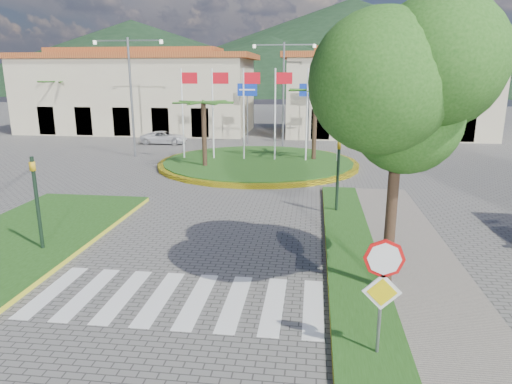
# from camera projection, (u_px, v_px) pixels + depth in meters

# --- Properties ---
(sidewalk_right) EXTENTS (4.00, 28.00, 0.15)m
(sidewalk_right) POSITION_uv_depth(u_px,v_px,m) (432.00, 360.00, 9.23)
(sidewalk_right) COLOR gray
(sidewalk_right) RESTS_ON ground
(verge_right) EXTENTS (1.60, 28.00, 0.18)m
(verge_right) POSITION_uv_depth(u_px,v_px,m) (371.00, 355.00, 9.37)
(verge_right) COLOR #204A15
(verge_right) RESTS_ON ground
(crosswalk) EXTENTS (8.00, 3.00, 0.01)m
(crosswalk) POSITION_uv_depth(u_px,v_px,m) (175.00, 298.00, 11.90)
(crosswalk) COLOR silver
(crosswalk) RESTS_ON ground
(roundabout_island) EXTENTS (12.70, 12.70, 6.00)m
(roundabout_island) POSITION_uv_depth(u_px,v_px,m) (258.00, 162.00, 29.13)
(roundabout_island) COLOR yellow
(roundabout_island) RESTS_ON ground
(stop_sign) EXTENTS (0.80, 0.11, 2.65)m
(stop_sign) POSITION_uv_depth(u_px,v_px,m) (383.00, 280.00, 8.90)
(stop_sign) COLOR slate
(stop_sign) RESTS_ON ground
(deciduous_tree) EXTENTS (3.60, 3.60, 6.80)m
(deciduous_tree) POSITION_uv_depth(u_px,v_px,m) (400.00, 96.00, 10.88)
(deciduous_tree) COLOR black
(deciduous_tree) RESTS_ON ground
(traffic_light_left) EXTENTS (0.15, 0.18, 3.20)m
(traffic_light_left) POSITION_uv_depth(u_px,v_px,m) (36.00, 196.00, 14.45)
(traffic_light_left) COLOR black
(traffic_light_left) RESTS_ON ground
(traffic_light_right) EXTENTS (0.15, 0.18, 3.20)m
(traffic_light_right) POSITION_uv_depth(u_px,v_px,m) (338.00, 169.00, 18.54)
(traffic_light_right) COLOR black
(traffic_light_right) RESTS_ON ground
(traffic_light_far) EXTENTS (0.18, 0.15, 3.20)m
(traffic_light_far) POSITION_uv_depth(u_px,v_px,m) (380.00, 129.00, 31.55)
(traffic_light_far) COLOR black
(traffic_light_far) RESTS_ON ground
(direction_sign_west) EXTENTS (1.60, 0.14, 5.20)m
(direction_sign_west) POSITION_uv_depth(u_px,v_px,m) (247.00, 101.00, 37.14)
(direction_sign_west) COLOR slate
(direction_sign_west) RESTS_ON ground
(direction_sign_east) EXTENTS (1.60, 0.14, 5.20)m
(direction_sign_east) POSITION_uv_depth(u_px,v_px,m) (309.00, 101.00, 36.53)
(direction_sign_east) COLOR slate
(direction_sign_east) RESTS_ON ground
(street_lamp_centre) EXTENTS (4.80, 0.16, 8.00)m
(street_lamp_centre) POSITION_uv_depth(u_px,v_px,m) (283.00, 89.00, 35.60)
(street_lamp_centre) COLOR slate
(street_lamp_centre) RESTS_ON ground
(street_lamp_west) EXTENTS (4.80, 0.16, 8.00)m
(street_lamp_west) POSITION_uv_depth(u_px,v_px,m) (131.00, 91.00, 31.06)
(street_lamp_west) COLOR slate
(street_lamp_west) RESTS_ON ground
(building_left) EXTENTS (23.32, 9.54, 8.05)m
(building_left) POSITION_uv_depth(u_px,v_px,m) (138.00, 92.00, 45.26)
(building_left) COLOR #C0B091
(building_left) RESTS_ON ground
(building_right) EXTENTS (19.08, 9.54, 8.05)m
(building_right) POSITION_uv_depth(u_px,v_px,m) (386.00, 93.00, 42.32)
(building_right) COLOR #C0B091
(building_right) RESTS_ON ground
(hill_far_west) EXTENTS (140.00, 140.00, 22.00)m
(hill_far_west) POSITION_uv_depth(u_px,v_px,m) (133.00, 56.00, 146.37)
(hill_far_west) COLOR black
(hill_far_west) RESTS_ON ground
(hill_far_mid) EXTENTS (180.00, 180.00, 30.00)m
(hill_far_mid) POSITION_uv_depth(u_px,v_px,m) (351.00, 45.00, 155.99)
(hill_far_mid) COLOR black
(hill_far_mid) RESTS_ON ground
(hill_near_back) EXTENTS (110.00, 110.00, 16.00)m
(hill_near_back) POSITION_uv_depth(u_px,v_px,m) (269.00, 65.00, 132.03)
(hill_near_back) COLOR black
(hill_near_back) RESTS_ON ground
(white_van) EXTENTS (3.82, 1.83, 1.05)m
(white_van) POSITION_uv_depth(u_px,v_px,m) (164.00, 138.00, 37.80)
(white_van) COLOR silver
(white_van) RESTS_ON ground
(car_dark_a) EXTENTS (3.77, 1.63, 1.27)m
(car_dark_a) POSITION_uv_depth(u_px,v_px,m) (201.00, 130.00, 41.83)
(car_dark_a) COLOR black
(car_dark_a) RESTS_ON ground
(car_dark_b) EXTENTS (4.24, 1.83, 1.36)m
(car_dark_b) POSITION_uv_depth(u_px,v_px,m) (401.00, 140.00, 35.44)
(car_dark_b) COLOR black
(car_dark_b) RESTS_ON ground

